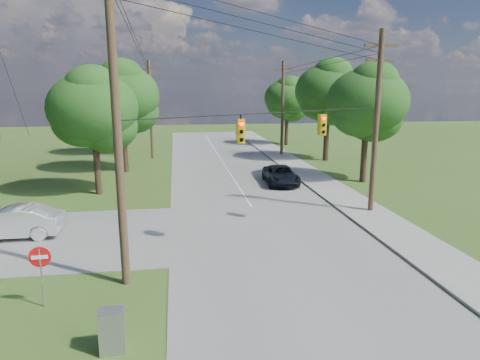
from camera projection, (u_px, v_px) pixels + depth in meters
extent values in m
plane|color=#3A561C|center=(246.00, 280.00, 16.70)|extent=(140.00, 140.00, 0.00)
cube|color=gray|center=(269.00, 234.00, 21.82)|extent=(10.00, 100.00, 0.03)
cube|color=gray|center=(392.00, 227.00, 22.78)|extent=(2.60, 100.00, 0.12)
cylinder|color=brown|center=(117.00, 126.00, 15.13)|extent=(0.32, 0.32, 12.00)
cylinder|color=brown|center=(376.00, 124.00, 24.60)|extent=(0.32, 0.32, 10.50)
cube|color=brown|center=(382.00, 46.00, 23.67)|extent=(2.00, 0.12, 0.14)
cube|color=brown|center=(381.00, 60.00, 23.84)|extent=(1.70, 0.12, 0.14)
cylinder|color=brown|center=(282.00, 109.00, 45.90)|extent=(0.32, 0.32, 10.00)
cube|color=brown|center=(283.00, 70.00, 45.02)|extent=(2.00, 0.12, 0.14)
cylinder|color=brown|center=(151.00, 110.00, 43.87)|extent=(0.32, 0.32, 10.00)
cube|color=brown|center=(149.00, 69.00, 43.00)|extent=(2.00, 0.12, 0.14)
cylinder|color=black|center=(279.00, 18.00, 18.85)|extent=(13.52, 7.63, 1.53)
cylinder|color=black|center=(279.00, 27.00, 18.94)|extent=(13.52, 7.63, 1.53)
cylinder|color=black|center=(279.00, 37.00, 19.02)|extent=(13.52, 7.63, 1.53)
cylinder|color=black|center=(317.00, 61.00, 34.34)|extent=(0.03, 22.00, 0.53)
cylinder|color=black|center=(139.00, 45.00, 28.52)|extent=(0.43, 29.60, 2.03)
cylinder|color=black|center=(317.00, 67.00, 34.43)|extent=(0.03, 22.00, 0.53)
cylinder|color=black|center=(139.00, 51.00, 28.60)|extent=(0.43, 29.60, 2.03)
cylinder|color=black|center=(278.00, 113.00, 19.74)|extent=(13.52, 7.63, 0.04)
cube|color=yellow|center=(241.00, 132.00, 18.48)|extent=(0.32, 0.22, 1.05)
sphere|color=#FF0C05|center=(242.00, 124.00, 18.27)|extent=(0.17, 0.17, 0.17)
cube|color=yellow|center=(240.00, 131.00, 18.71)|extent=(0.32, 0.22, 1.05)
sphere|color=#FF0C05|center=(240.00, 123.00, 18.77)|extent=(0.17, 0.17, 0.17)
cube|color=yellow|center=(323.00, 125.00, 21.64)|extent=(0.32, 0.22, 1.05)
sphere|color=#FF0C05|center=(324.00, 118.00, 21.43)|extent=(0.17, 0.17, 0.17)
cube|color=yellow|center=(321.00, 125.00, 21.87)|extent=(0.32, 0.22, 1.05)
sphere|color=#FF0C05|center=(321.00, 117.00, 21.93)|extent=(0.17, 0.17, 0.17)
cylinder|color=#3F2B1F|center=(98.00, 172.00, 29.68)|extent=(0.45, 0.45, 3.15)
ellipsoid|color=#1F4A16|center=(93.00, 108.00, 28.75)|extent=(6.00, 6.00, 4.92)
cylinder|color=#3F2B1F|center=(125.00, 152.00, 37.52)|extent=(0.50, 0.50, 3.50)
ellipsoid|color=#1F4A16|center=(122.00, 96.00, 36.48)|extent=(6.40, 6.40, 5.25)
cylinder|color=#3F2B1F|center=(116.00, 140.00, 46.90)|extent=(0.48, 0.47, 3.32)
ellipsoid|color=#1F4A16|center=(114.00, 97.00, 45.92)|extent=(6.00, 6.00, 4.92)
cylinder|color=#3F2B1F|center=(364.00, 161.00, 33.54)|extent=(0.48, 0.48, 3.32)
ellipsoid|color=#1F4A16|center=(367.00, 101.00, 32.56)|extent=(6.20, 6.20, 5.08)
cylinder|color=#3F2B1F|center=(326.00, 142.00, 43.24)|extent=(0.52, 0.52, 3.67)
ellipsoid|color=#1F4A16|center=(328.00, 91.00, 42.15)|extent=(6.60, 6.60, 5.41)
cylinder|color=#3F2B1F|center=(286.00, 133.00, 54.74)|extent=(0.45, 0.45, 3.15)
ellipsoid|color=#1F4A16|center=(287.00, 98.00, 53.80)|extent=(5.80, 5.80, 4.76)
imported|color=silver|center=(11.00, 222.00, 21.08)|extent=(4.79, 1.72, 1.57)
imported|color=black|center=(281.00, 175.00, 32.85)|extent=(2.54, 5.08, 1.38)
cube|color=gray|center=(112.00, 331.00, 12.04)|extent=(0.75, 0.57, 1.29)
cylinder|color=gray|center=(42.00, 278.00, 14.42)|extent=(0.06, 0.06, 2.10)
cylinder|color=red|center=(40.00, 257.00, 14.25)|extent=(0.73, 0.05, 0.73)
cube|color=white|center=(40.00, 257.00, 14.22)|extent=(0.53, 0.04, 0.12)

